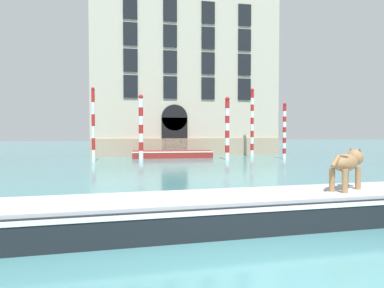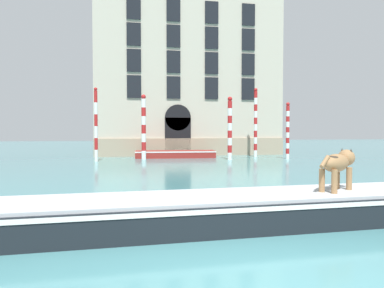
{
  "view_description": "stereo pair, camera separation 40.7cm",
  "coord_description": "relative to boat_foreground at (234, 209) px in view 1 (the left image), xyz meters",
  "views": [
    {
      "loc": [
        -2.46,
        -3.3,
        1.84
      ],
      "look_at": [
        1.08,
        12.91,
        1.2
      ],
      "focal_mm": 35.0,
      "sensor_mm": 36.0,
      "label": 1
    },
    {
      "loc": [
        -2.06,
        -3.38,
        1.84
      ],
      "look_at": [
        1.08,
        12.91,
        1.2
      ],
      "focal_mm": 35.0,
      "sensor_mm": 36.0,
      "label": 2
    }
  ],
  "objects": [
    {
      "name": "mooring_pole_3",
      "position": [
        -0.46,
        16.41,
        1.7
      ],
      "size": [
        0.29,
        0.29,
        4.0
      ],
      "color": "white",
      "rests_on": "ground_plane"
    },
    {
      "name": "mooring_pole_1",
      "position": [
        8.37,
        14.94,
        1.46
      ],
      "size": [
        0.22,
        0.22,
        3.53
      ],
      "color": "white",
      "rests_on": "ground_plane"
    },
    {
      "name": "mooring_pole_4",
      "position": [
        7.09,
        17.16,
        2.01
      ],
      "size": [
        0.23,
        0.23,
        4.63
      ],
      "color": "white",
      "rests_on": "ground_plane"
    },
    {
      "name": "boat_foreground",
      "position": [
        0.0,
        0.0,
        0.0
      ],
      "size": [
        8.91,
        2.08,
        0.6
      ],
      "rotation": [
        0.0,
        0.0,
        0.04
      ],
      "color": "black",
      "rests_on": "ground_plane"
    },
    {
      "name": "mooring_pole_2",
      "position": [
        -3.25,
        15.34,
        1.82
      ],
      "size": [
        0.2,
        0.2,
        4.26
      ],
      "color": "white",
      "rests_on": "ground_plane"
    },
    {
      "name": "palazzo_left",
      "position": [
        3.11,
        21.95,
        5.86
      ],
      "size": [
        13.51,
        6.13,
        12.4
      ],
      "color": "#BCB29E",
      "rests_on": "ground_plane"
    },
    {
      "name": "mooring_pole_0",
      "position": [
        4.62,
        14.92,
        1.61
      ],
      "size": [
        0.28,
        0.28,
        3.83
      ],
      "color": "white",
      "rests_on": "ground_plane"
    },
    {
      "name": "boat_moored_near_palazzo",
      "position": [
        1.65,
        17.4,
        -0.07
      ],
      "size": [
        5.29,
        1.66,
        0.47
      ],
      "rotation": [
        0.0,
        0.0,
        -0.06
      ],
      "color": "maroon",
      "rests_on": "ground_plane"
    },
    {
      "name": "dog_on_deck",
      "position": [
        2.44,
        0.05,
        0.83
      ],
      "size": [
        1.12,
        0.81,
        0.84
      ],
      "rotation": [
        0.0,
        0.0,
        0.57
      ],
      "color": "#997047",
      "rests_on": "boat_foreground"
    }
  ]
}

